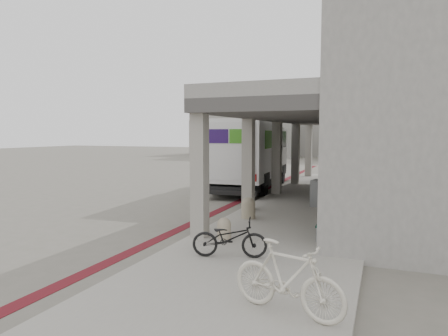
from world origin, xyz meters
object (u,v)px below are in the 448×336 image
at_px(fedex_truck, 251,153).
at_px(utility_cabinet, 318,193).
at_px(bicycle_cream, 288,278).
at_px(bicycle_black, 230,238).
at_px(bench, 328,224).

height_order(fedex_truck, utility_cabinet, fedex_truck).
relative_size(fedex_truck, bicycle_cream, 4.46).
xyz_separation_m(fedex_truck, bicycle_cream, (4.97, -13.42, -1.16)).
xyz_separation_m(utility_cabinet, bicycle_cream, (0.95, -9.19, 0.06)).
bearing_deg(bicycle_black, fedex_truck, -0.35).
height_order(utility_cabinet, bicycle_cream, bicycle_cream).
bearing_deg(bicycle_cream, fedex_truck, 35.54).
height_order(utility_cabinet, bicycle_black, utility_cabinet).
distance_m(utility_cabinet, bicycle_black, 6.99).
bearing_deg(bench, utility_cabinet, 101.64).
xyz_separation_m(bench, bicycle_cream, (0.05, -4.98, 0.25)).
relative_size(bench, bicycle_black, 1.11).
xyz_separation_m(fedex_truck, bicycle_black, (3.18, -11.17, -1.28)).
bearing_deg(fedex_truck, bicycle_black, -78.41).
bearing_deg(bench, bicycle_black, -123.03).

